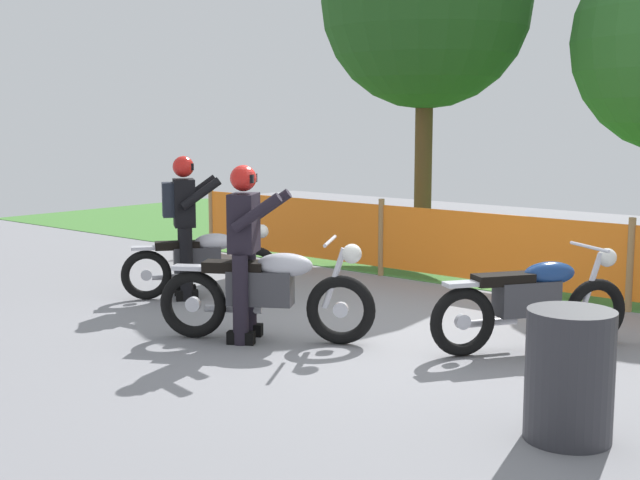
# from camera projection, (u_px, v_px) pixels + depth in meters

# --- Properties ---
(ground) EXTENTS (24.00, 24.00, 0.02)m
(ground) POSITION_uv_depth(u_px,v_px,m) (372.00, 329.00, 8.71)
(ground) COLOR gray
(grass_verge) EXTENTS (24.00, 6.07, 0.01)m
(grass_verge) POSITION_uv_depth(u_px,v_px,m) (592.00, 261.00, 12.85)
(grass_verge) COLOR #427A33
(grass_verge) RESTS_ON ground
(barrier_fence) EXTENTS (10.29, 0.08, 1.05)m
(barrier_fence) POSITION_uv_depth(u_px,v_px,m) (493.00, 248.00, 10.49)
(barrier_fence) COLOR #997547
(barrier_fence) RESTS_ON ground
(tree_leftmost) EXTENTS (3.30, 3.30, 5.57)m
(tree_leftmost) POSITION_uv_depth(u_px,v_px,m) (426.00, 4.00, 13.35)
(tree_leftmost) COLOR brown
(tree_leftmost) RESTS_ON ground
(motorcycle_lead) EXTENTS (1.20, 1.57, 0.89)m
(motorcycle_lead) POSITION_uv_depth(u_px,v_px,m) (202.00, 261.00, 10.19)
(motorcycle_lead) COLOR black
(motorcycle_lead) RESTS_ON ground
(motorcycle_trailing) EXTENTS (1.17, 1.76, 0.95)m
(motorcycle_trailing) POSITION_uv_depth(u_px,v_px,m) (532.00, 301.00, 7.84)
(motorcycle_trailing) COLOR black
(motorcycle_trailing) RESTS_ON ground
(motorcycle_third) EXTENTS (1.87, 1.19, 1.00)m
(motorcycle_third) POSITION_uv_depth(u_px,v_px,m) (267.00, 291.00, 8.16)
(motorcycle_third) COLOR black
(motorcycle_third) RESTS_ON ground
(rider_lead) EXTENTS (0.73, 0.78, 1.69)m
(rider_lead) POSITION_uv_depth(u_px,v_px,m) (184.00, 219.00, 10.07)
(rider_lead) COLOR black
(rider_lead) RESTS_ON ground
(rider_third) EXTENTS (0.72, 0.71, 1.69)m
(rider_third) POSITION_uv_depth(u_px,v_px,m) (246.00, 246.00, 8.13)
(rider_third) COLOR black
(rider_third) RESTS_ON ground
(oil_drum) EXTENTS (0.58, 0.58, 0.88)m
(oil_drum) POSITION_uv_depth(u_px,v_px,m) (569.00, 375.00, 5.64)
(oil_drum) COLOR #2D2D33
(oil_drum) RESTS_ON ground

